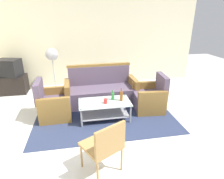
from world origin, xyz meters
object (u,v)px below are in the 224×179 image
(pedestal_fan, at_px, (52,57))
(wicker_chair, at_px, (105,144))
(armchair_right, at_px, (150,98))
(television, at_px, (9,68))
(bottle_brown, at_px, (121,96))
(cup, at_px, (106,101))
(bottle_green, at_px, (113,96))
(tv_stand, at_px, (12,84))
(couch, at_px, (101,91))
(coffee_table, at_px, (105,108))
(armchair_left, at_px, (54,105))

(pedestal_fan, relative_size, wicker_chair, 1.51)
(armchair_right, height_order, television, television)
(bottle_brown, relative_size, cup, 2.94)
(bottle_green, bearing_deg, armchair_right, 11.23)
(tv_stand, bearing_deg, bottle_brown, -34.77)
(couch, distance_m, cup, 0.93)
(cup, distance_m, wicker_chair, 1.46)
(coffee_table, distance_m, bottle_green, 0.31)
(couch, height_order, bottle_green, couch)
(armchair_right, xyz_separation_m, tv_stand, (-3.57, 1.68, -0.03))
(couch, xyz_separation_m, wicker_chair, (-0.24, -2.36, 0.18))
(bottle_green, xyz_separation_m, wicker_chair, (-0.41, -1.59, 0.00))
(armchair_left, xyz_separation_m, coffee_table, (1.09, -0.30, -0.02))
(coffee_table, relative_size, tv_stand, 1.38)
(wicker_chair, bearing_deg, couch, 55.69)
(coffee_table, height_order, television, television)
(coffee_table, distance_m, cup, 0.20)
(couch, bearing_deg, armchair_left, 23.88)
(cup, height_order, pedestal_fan, pedestal_fan)
(cup, relative_size, wicker_chair, 0.12)
(tv_stand, bearing_deg, coffee_table, -38.72)
(couch, xyz_separation_m, armchair_right, (1.10, -0.58, -0.03))
(wicker_chair, bearing_deg, cup, 52.75)
(couch, height_order, tv_stand, couch)
(bottle_green, bearing_deg, wicker_chair, -104.28)
(cup, xyz_separation_m, wicker_chair, (-0.22, -1.44, 0.03))
(bottle_brown, relative_size, wicker_chair, 0.35)
(armchair_right, relative_size, pedestal_fan, 0.67)
(cup, distance_m, television, 3.19)
(armchair_right, height_order, wicker_chair, armchair_right)
(bottle_brown, height_order, wicker_chair, wicker_chair)
(couch, distance_m, bottle_green, 0.80)
(armchair_right, distance_m, coffee_table, 1.16)
(tv_stand, bearing_deg, pedestal_fan, 2.39)
(pedestal_fan, bearing_deg, armchair_right, -36.20)
(armchair_right, height_order, tv_stand, armchair_right)
(armchair_right, xyz_separation_m, wicker_chair, (-1.34, -1.78, 0.21))
(television, bearing_deg, cup, 157.20)
(pedestal_fan, bearing_deg, armchair_left, -85.06)
(television, bearing_deg, coffee_table, 158.05)
(armchair_left, relative_size, bottle_green, 3.84)
(coffee_table, xyz_separation_m, bottle_green, (0.19, 0.09, 0.22))
(coffee_table, bearing_deg, cup, -81.03)
(armchair_right, bearing_deg, pedestal_fan, 58.29)
(coffee_table, xyz_separation_m, tv_stand, (-2.44, 1.95, -0.01))
(couch, relative_size, pedestal_fan, 1.44)
(armchair_left, distance_m, pedestal_fan, 1.86)
(television, bearing_deg, bottle_brown, 162.00)
(bottle_brown, distance_m, wicker_chair, 1.62)
(armchair_left, xyz_separation_m, cup, (1.10, -0.37, 0.17))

